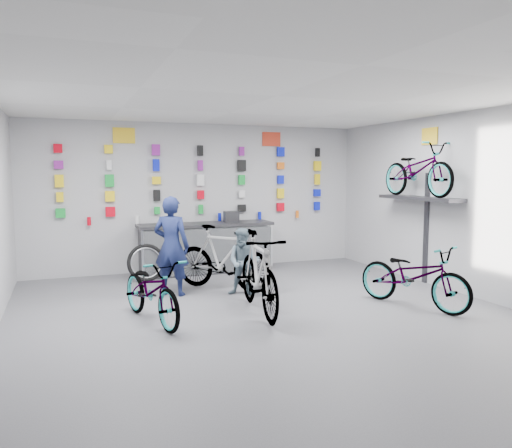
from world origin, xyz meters
name	(u,v)px	position (x,y,z in m)	size (l,w,h in m)	color
floor	(276,321)	(0.00, 0.00, 0.00)	(8.00, 8.00, 0.00)	#4E4E53
ceiling	(277,96)	(0.00, 0.00, 3.00)	(8.00, 8.00, 0.00)	white
wall_back	(200,197)	(0.00, 4.00, 1.50)	(7.00, 7.00, 0.00)	#B2B2B5
wall_right	(480,205)	(3.50, 0.00, 1.50)	(8.00, 8.00, 0.00)	#B2B2B5
counter	(206,248)	(0.00, 3.54, 0.49)	(2.70, 0.66, 1.00)	black
merch_wall	(199,182)	(-0.04, 3.93, 1.80)	(5.57, 0.08, 1.56)	green
wall_bracket	(420,203)	(3.33, 1.20, 1.46)	(0.39, 1.90, 2.00)	#333338
sign_left	(124,135)	(-1.50, 3.98, 2.72)	(0.42, 0.02, 0.30)	yellow
sign_right	(271,139)	(1.60, 3.98, 2.72)	(0.42, 0.02, 0.30)	red
sign_side	(430,136)	(3.48, 1.20, 2.65)	(0.02, 0.40, 0.30)	yellow
bike_left	(152,290)	(-1.58, 0.56, 0.44)	(0.59, 1.68, 0.88)	gray
bike_center	(259,273)	(-0.08, 0.44, 0.58)	(0.55, 1.94, 1.16)	gray
bike_right	(414,276)	(2.20, -0.08, 0.48)	(0.63, 1.81, 0.95)	gray
bike_service	(223,258)	(-0.13, 1.99, 0.56)	(0.52, 1.85, 1.11)	gray
bike_wall	(418,170)	(3.25, 1.20, 2.05)	(0.63, 1.80, 0.95)	gray
clerk	(171,246)	(-1.02, 1.94, 0.82)	(0.59, 0.39, 1.63)	#131B43
customer	(244,262)	(0.07, 1.50, 0.55)	(0.54, 0.42, 1.11)	slate
spare_wheel	(146,263)	(-1.25, 3.17, 0.34)	(0.71, 0.26, 0.70)	black
register	(231,217)	(0.54, 3.55, 1.11)	(0.28, 0.30, 0.22)	black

